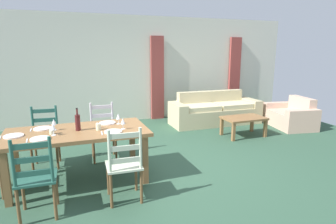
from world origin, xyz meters
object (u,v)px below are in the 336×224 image
(dining_table, at_px, (78,137))
(armchair_upholstered, at_px, (292,117))
(dining_chair_near_right, at_px, (124,165))
(coffee_cup_secondary, at_px, (52,131))
(wine_glass_near_left, at_px, (53,127))
(wine_glass_far_left, at_px, (54,123))
(dining_chair_far_right, at_px, (103,131))
(wine_glass_far_right, at_px, (118,117))
(dining_chair_far_left, at_px, (45,137))
(wine_glass_near_right, at_px, (123,122))
(dining_chair_near_left, at_px, (36,178))
(coffee_table, at_px, (244,120))
(wine_bottle, at_px, (78,122))
(coffee_cup_primary, at_px, (98,127))
(couch, at_px, (214,112))

(dining_table, distance_m, armchair_upholstered, 5.22)
(dining_chair_near_right, distance_m, coffee_cup_secondary, 1.11)
(dining_table, height_order, dining_chair_near_right, dining_chair_near_right)
(wine_glass_near_left, relative_size, wine_glass_far_left, 1.00)
(dining_chair_far_right, xyz_separation_m, wine_glass_far_right, (0.16, -0.63, 0.38))
(dining_chair_far_left, height_order, wine_glass_near_right, dining_chair_far_left)
(dining_chair_near_left, xyz_separation_m, coffee_cup_secondary, (0.17, 0.71, 0.32))
(coffee_table, bearing_deg, dining_table, -163.50)
(wine_bottle, xyz_separation_m, armchair_upholstered, (5.03, 1.26, -0.62))
(coffee_cup_primary, height_order, couch, coffee_cup_primary)
(wine_bottle, height_order, wine_glass_far_right, wine_bottle)
(wine_glass_far_left, bearing_deg, armchair_upholstered, 12.05)
(wine_bottle, distance_m, couch, 4.12)
(wine_bottle, height_order, armchair_upholstered, wine_bottle)
(dining_chair_near_left, relative_size, coffee_cup_secondary, 10.67)
(wine_glass_far_left, bearing_deg, coffee_cup_primary, -18.62)
(dining_chair_far_right, bearing_deg, wine_glass_near_left, -129.06)
(dining_chair_far_left, bearing_deg, dining_chair_far_right, 0.00)
(wine_glass_far_left, bearing_deg, wine_glass_near_right, -16.88)
(dining_chair_near_right, bearing_deg, coffee_cup_primary, 106.86)
(wine_glass_near_left, xyz_separation_m, coffee_cup_secondary, (-0.02, 0.07, -0.07))
(dining_table, height_order, wine_bottle, wine_bottle)
(coffee_table, bearing_deg, coffee_cup_primary, -161.05)
(wine_glass_far_left, bearing_deg, dining_table, -23.13)
(dining_chair_far_right, relative_size, coffee_cup_secondary, 10.67)
(wine_glass_near_left, relative_size, coffee_table, 0.18)
(wine_glass_near_left, height_order, coffee_table, wine_glass_near_left)
(wine_glass_near_right, distance_m, coffee_cup_secondary, 0.93)
(wine_glass_far_left, height_order, coffee_cup_secondary, wine_glass_far_left)
(dining_chair_near_left, height_order, coffee_table, dining_chair_near_left)
(dining_chair_far_left, xyz_separation_m, coffee_cup_primary, (0.75, -0.85, 0.32))
(wine_glass_far_left, bearing_deg, dining_chair_far_left, 104.71)
(wine_glass_near_left, xyz_separation_m, coffee_table, (3.76, 1.15, -0.51))
(dining_chair_near_right, relative_size, wine_glass_far_left, 5.96)
(wine_glass_near_left, bearing_deg, coffee_cup_secondary, 106.25)
(dining_chair_near_left, xyz_separation_m, wine_bottle, (0.50, 0.77, 0.39))
(dining_chair_near_left, relative_size, dining_chair_far_right, 1.00)
(dining_chair_far_left, relative_size, wine_bottle, 3.04)
(dining_chair_near_right, bearing_deg, dining_chair_far_left, 121.77)
(wine_glass_near_right, relative_size, coffee_table, 0.18)
(dining_chair_far_right, height_order, wine_glass_near_right, dining_chair_far_right)
(dining_chair_far_right, distance_m, wine_glass_near_left, 1.24)
(wine_glass_far_right, distance_m, coffee_cup_primary, 0.40)
(dining_chair_near_left, distance_m, wine_glass_far_left, 0.99)
(dining_chair_near_right, xyz_separation_m, couch, (2.94, 3.00, -0.19))
(dining_table, bearing_deg, couch, 33.18)
(wine_bottle, distance_m, coffee_cup_secondary, 0.35)
(couch, xyz_separation_m, armchair_upholstered, (1.62, -0.98, -0.04))
(wine_glass_far_right, distance_m, armchair_upholstered, 4.62)
(wine_bottle, relative_size, wine_glass_near_left, 1.96)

